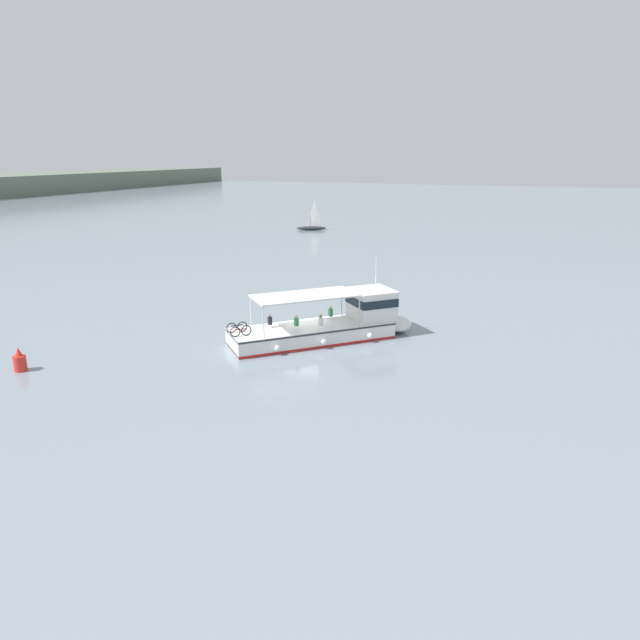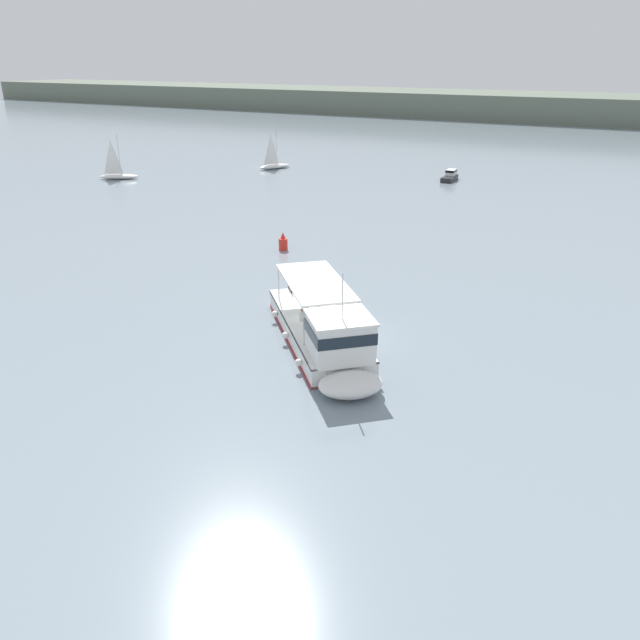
{
  "view_description": "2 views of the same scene",
  "coord_description": "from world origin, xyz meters",
  "px_view_note": "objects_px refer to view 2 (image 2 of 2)",
  "views": [
    {
      "loc": [
        -34.61,
        -14.33,
        11.97
      ],
      "look_at": [
        -0.57,
        -1.38,
        1.4
      ],
      "focal_mm": 32.33,
      "sensor_mm": 36.0,
      "label": 1
    },
    {
      "loc": [
        14.55,
        -27.91,
        14.14
      ],
      "look_at": [
        -0.57,
        -1.38,
        1.4
      ],
      "focal_mm": 35.65,
      "sensor_mm": 36.0,
      "label": 2
    }
  ],
  "objects_px": {
    "ferry_main": "(325,334)",
    "motorboat_horizon_west": "(450,176)",
    "sailboat_outer_anchorage": "(275,165)",
    "channel_buoy": "(283,243)",
    "sailboat_far_left": "(118,175)"
  },
  "relations": [
    {
      "from": "ferry_main",
      "to": "sailboat_far_left",
      "type": "height_order",
      "value": "sailboat_far_left"
    },
    {
      "from": "channel_buoy",
      "to": "sailboat_outer_anchorage",
      "type": "bearing_deg",
      "value": 124.44
    },
    {
      "from": "ferry_main",
      "to": "channel_buoy",
      "type": "bearing_deg",
      "value": 129.19
    },
    {
      "from": "ferry_main",
      "to": "motorboat_horizon_west",
      "type": "height_order",
      "value": "ferry_main"
    },
    {
      "from": "sailboat_far_left",
      "to": "channel_buoy",
      "type": "bearing_deg",
      "value": -24.9
    },
    {
      "from": "sailboat_far_left",
      "to": "motorboat_horizon_west",
      "type": "height_order",
      "value": "sailboat_far_left"
    },
    {
      "from": "ferry_main",
      "to": "sailboat_far_left",
      "type": "distance_m",
      "value": 55.79
    },
    {
      "from": "sailboat_outer_anchorage",
      "to": "ferry_main",
      "type": "bearing_deg",
      "value": -54.0
    },
    {
      "from": "ferry_main",
      "to": "motorboat_horizon_west",
      "type": "bearing_deg",
      "value": 101.88
    },
    {
      "from": "sailboat_far_left",
      "to": "motorboat_horizon_west",
      "type": "xyz_separation_m",
      "value": [
        35.97,
        19.44,
        0.0
      ]
    },
    {
      "from": "motorboat_horizon_west",
      "to": "channel_buoy",
      "type": "height_order",
      "value": "channel_buoy"
    },
    {
      "from": "sailboat_outer_anchorage",
      "to": "channel_buoy",
      "type": "xyz_separation_m",
      "value": [
        22.04,
        -32.13,
        0.03
      ]
    },
    {
      "from": "sailboat_far_left",
      "to": "sailboat_outer_anchorage",
      "type": "distance_m",
      "value": 20.38
    },
    {
      "from": "ferry_main",
      "to": "motorboat_horizon_west",
      "type": "distance_m",
      "value": 51.31
    },
    {
      "from": "sailboat_far_left",
      "to": "sailboat_outer_anchorage",
      "type": "xyz_separation_m",
      "value": [
        12.47,
        16.12,
        0.0
      ]
    }
  ]
}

